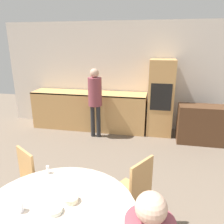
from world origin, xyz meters
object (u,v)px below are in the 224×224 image
(person_standing, at_px, (95,95))
(bowl_near, at_px, (55,210))
(chair_far_right, at_px, (134,190))
(sideboard, at_px, (200,124))
(oven_unit, at_px, (161,98))
(chair_far_left, at_px, (21,184))
(bowl_far, at_px, (71,199))
(cup, at_px, (19,207))

(person_standing, distance_m, bowl_near, 3.27)
(chair_far_right, relative_size, bowl_near, 7.16)
(sideboard, xyz_separation_m, person_standing, (-2.30, -0.14, 0.57))
(oven_unit, bearing_deg, person_standing, -160.94)
(sideboard, distance_m, chair_far_left, 3.72)
(person_standing, bearing_deg, oven_unit, 19.06)
(bowl_near, bearing_deg, person_standing, 99.78)
(chair_far_left, distance_m, person_standing, 2.68)
(bowl_far, bearing_deg, chair_far_right, 50.11)
(oven_unit, distance_m, bowl_near, 3.82)
(person_standing, bearing_deg, bowl_far, -78.20)
(chair_far_right, xyz_separation_m, bowl_far, (-0.50, -0.60, 0.28))
(person_standing, xyz_separation_m, bowl_near, (0.56, -3.22, -0.19))
(oven_unit, distance_m, chair_far_right, 3.01)
(oven_unit, xyz_separation_m, chair_far_left, (-1.62, -3.13, -0.36))
(oven_unit, relative_size, chair_far_left, 1.90)
(oven_unit, bearing_deg, chair_far_left, -117.43)
(cup, bearing_deg, bowl_far, 27.38)
(sideboard, bearing_deg, chair_far_left, -131.91)
(chair_far_right, distance_m, person_standing, 2.76)
(chair_far_right, relative_size, cup, 10.37)
(bowl_near, bearing_deg, oven_unit, 76.60)
(sideboard, bearing_deg, person_standing, -176.53)
(cup, bearing_deg, person_standing, 94.66)
(sideboard, bearing_deg, bowl_far, -117.35)
(oven_unit, relative_size, bowl_far, 13.63)
(chair_far_left, relative_size, chair_far_right, 1.00)
(oven_unit, relative_size, person_standing, 1.11)
(oven_unit, bearing_deg, cup, -107.32)
(chair_far_right, bearing_deg, sideboard, -171.64)
(cup, distance_m, bowl_far, 0.42)
(sideboard, distance_m, bowl_far, 3.64)
(cup, bearing_deg, oven_unit, 72.68)
(cup, xyz_separation_m, bowl_near, (0.29, 0.05, -0.03))
(cup, bearing_deg, bowl_near, 9.09)
(oven_unit, distance_m, person_standing, 1.53)
(oven_unit, relative_size, sideboard, 1.86)
(oven_unit, distance_m, cup, 3.94)
(oven_unit, xyz_separation_m, bowl_near, (-0.89, -3.72, -0.09))
(sideboard, distance_m, person_standing, 2.38)
(sideboard, height_order, bowl_far, sideboard)
(oven_unit, distance_m, sideboard, 1.04)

